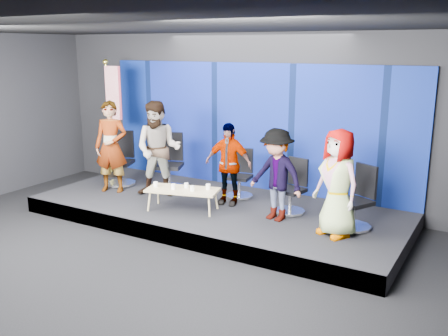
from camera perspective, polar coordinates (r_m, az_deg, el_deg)
The scene contains 21 objects.
ground at distance 7.73m, azimuth -10.65°, elevation -11.20°, with size 10.00×10.00×0.00m, color black.
room_walls at distance 7.07m, azimuth -11.53°, elevation 6.97°, with size 10.02×8.02×3.51m.
riser at distance 9.55m, azimuth -0.86°, elevation -5.04°, with size 7.00×3.00×0.30m, color black.
backdrop at distance 10.44m, azimuth 3.23°, elevation 4.77°, with size 7.00×0.08×2.60m, color navy.
chair_a at distance 11.00m, azimuth -11.68°, elevation 0.08°, with size 0.84×0.84×1.15m.
panelist_a at distance 10.42m, azimuth -12.77°, elevation 2.38°, with size 0.68×0.45×1.87m, color black.
chair_b at distance 10.50m, azimuth -6.22°, elevation -0.33°, with size 0.86×0.86×1.17m.
panelist_b at distance 9.92m, azimuth -7.50°, elevation 2.15°, with size 0.92×0.72×1.90m, color black.
chair_c at distance 9.90m, azimuth 1.88°, elevation -1.54°, with size 0.61×0.61×0.96m.
panelist_c at distance 9.36m, azimuth 0.48°, elevation 0.48°, with size 0.91×0.38×1.56m, color black.
chair_d at distance 9.06m, azimuth 7.77°, elevation -3.08°, with size 0.66×0.66×0.99m.
panelist_d at distance 8.53m, azimuth 6.00°, elevation -0.79°, with size 1.03×0.59×1.60m, color black.
chair_e at distance 8.48m, azimuth 14.89°, elevation -4.44°, with size 0.80×0.80×1.06m.
panelist_e at distance 7.96m, azimuth 12.86°, elevation -1.69°, with size 0.84×0.55×1.71m, color black.
coffee_table at distance 9.12m, azimuth -4.76°, elevation -2.59°, with size 1.40×0.87×0.40m.
mug_a at distance 9.29m, azimuth -7.82°, elevation -1.86°, with size 0.08×0.08×0.09m, color white.
mug_b at distance 9.10m, azimuth -5.82°, elevation -2.12°, with size 0.08×0.08×0.10m, color white.
mug_c at distance 9.16m, azimuth -4.33°, elevation -2.00°, with size 0.08×0.08×0.09m, color white.
mug_d at distance 8.95m, azimuth -3.64°, elevation -2.35°, with size 0.08×0.08×0.10m, color white.
mug_e at distance 9.04m, azimuth -1.82°, elevation -2.15°, with size 0.08×0.08×0.10m, color white.
flag_stand at distance 11.47m, azimuth -12.67°, elevation 5.79°, with size 0.61×0.35×2.65m.
Camera 1 is at (4.67, -5.24, 3.24)m, focal length 40.00 mm.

